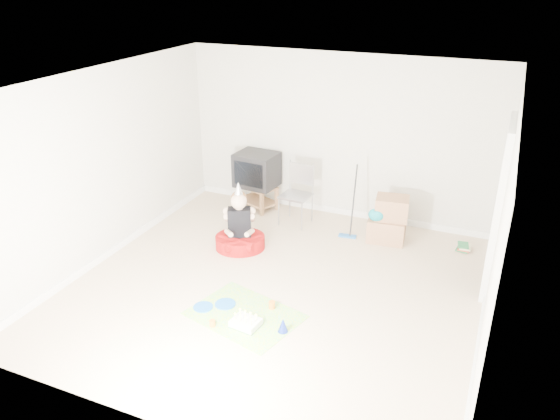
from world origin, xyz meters
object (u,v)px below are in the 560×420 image
at_px(tv_stand, 257,194).
at_px(cardboard_boxes, 388,220).
at_px(crt_tv, 257,170).
at_px(folding_chair, 296,196).
at_px(birthday_cake, 246,323).
at_px(seated_woman, 240,234).

bearing_deg(tv_stand, cardboard_boxes, -8.12).
bearing_deg(tv_stand, crt_tv, 116.57).
height_order(folding_chair, cardboard_boxes, folding_chair).
height_order(crt_tv, birthday_cake, crt_tv).
xyz_separation_m(folding_chair, seated_woman, (-0.43, -1.09, -0.25)).
distance_m(tv_stand, crt_tv, 0.44).
bearing_deg(cardboard_boxes, folding_chair, 179.79).
height_order(tv_stand, folding_chair, folding_chair).
xyz_separation_m(crt_tv, folding_chair, (0.82, -0.32, -0.21)).
bearing_deg(tv_stand, folding_chair, -21.38).
relative_size(crt_tv, birthday_cake, 1.91).
height_order(seated_woman, birthday_cake, seated_woman).
height_order(crt_tv, seated_woman, seated_woman).
relative_size(crt_tv, folding_chair, 0.67).
xyz_separation_m(tv_stand, cardboard_boxes, (2.29, -0.33, 0.09)).
distance_m(folding_chair, seated_woman, 1.20).
bearing_deg(birthday_cake, cardboard_boxes, 70.24).
xyz_separation_m(cardboard_boxes, seated_woman, (-1.90, -1.09, -0.10)).
distance_m(crt_tv, folding_chair, 0.91).
height_order(cardboard_boxes, seated_woman, seated_woman).
bearing_deg(cardboard_boxes, seated_woman, -150.22).
bearing_deg(crt_tv, tv_stand, -58.52).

